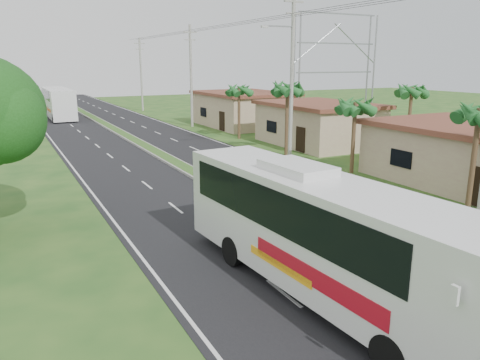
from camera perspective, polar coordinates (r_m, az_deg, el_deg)
name	(u,v)px	position (r m, az deg, el deg)	size (l,w,h in m)	color
ground	(369,272)	(17.14, 15.43, -10.71)	(180.00, 180.00, 0.00)	#1F4A1B
road_asphalt	(175,164)	(33.81, -7.98, 1.99)	(14.00, 160.00, 0.02)	black
median_strip	(175,162)	(33.79, -7.98, 2.15)	(1.20, 160.00, 0.18)	gray
lane_edge_left	(77,174)	(32.29, -19.25, 0.74)	(0.12, 160.00, 0.01)	silver
lane_edge_right	(256,155)	(36.52, 1.99, 3.01)	(0.12, 160.00, 0.01)	silver
shop_mid	(318,123)	(41.82, 9.47, 6.83)	(7.60, 10.60, 3.67)	tan
shop_far	(244,109)	(53.62, 0.45, 8.68)	(8.60, 11.60, 3.82)	tan
palm_verge_a	(479,114)	(24.53, 27.14, 7.20)	(2.40, 2.40, 5.45)	#473321
palm_verge_b	(355,106)	(30.94, 13.87, 8.75)	(2.40, 2.40, 5.05)	#473321
palm_verge_c	(287,89)	(36.11, 5.81, 11.02)	(2.40, 2.40, 5.85)	#473321
palm_verge_d	(239,90)	(44.18, -0.12, 10.91)	(2.40, 2.40, 5.25)	#473321
palm_behind_shop	(412,91)	(38.68, 20.21, 10.16)	(2.40, 2.40, 5.65)	#473321
utility_pole_b	(292,74)	(35.05, 6.31, 12.77)	(3.20, 0.28, 12.00)	gray
utility_pole_c	(191,75)	(52.92, -5.99, 12.59)	(1.60, 0.28, 11.00)	gray
utility_pole_d	(141,74)	(71.91, -11.97, 12.57)	(1.60, 0.28, 10.50)	gray
billboard_lattice	(336,64)	(52.72, 11.57, 13.64)	(10.18, 1.18, 12.07)	gray
coach_bus_main	(319,228)	(14.42, 9.63, -5.79)	(3.37, 12.46, 3.98)	silver
coach_bus_far	(58,101)	(65.80, -21.29, 8.92)	(2.87, 12.88, 3.75)	white
motorcyclist	(267,198)	(22.38, 3.29, -2.17)	(1.90, 1.23, 2.20)	black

